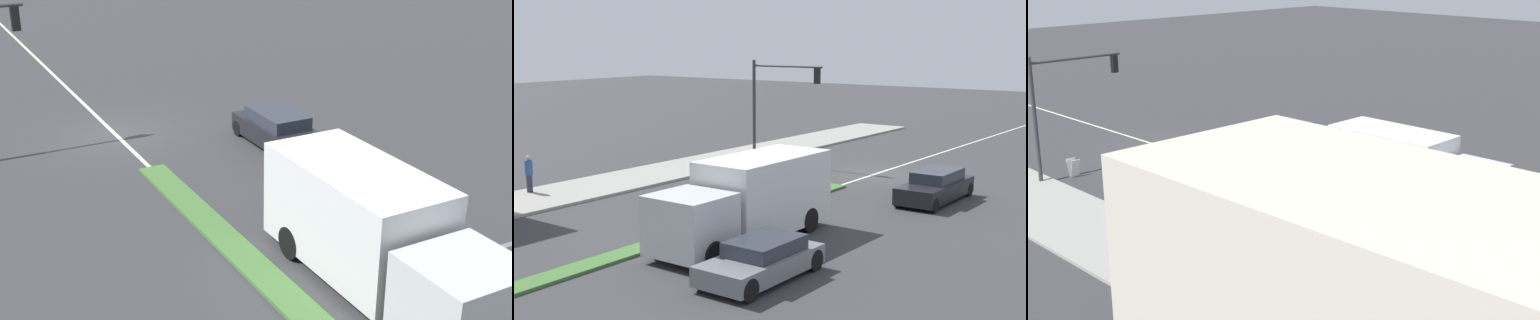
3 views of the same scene
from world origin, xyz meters
TOP-DOWN VIEW (x-y plane):
  - lane_marking_center at (0.00, 0.00)m, footprint 0.16×60.00m
  - delivery_truck at (-2.20, 13.71)m, footprint 2.44×7.50m
  - sedan_dark at (-5.00, 4.23)m, footprint 1.77×4.58m

SIDE VIEW (x-z plane):
  - lane_marking_center at x=0.00m, z-range 0.00..0.01m
  - sedan_dark at x=-5.00m, z-range -0.03..1.32m
  - delivery_truck at x=-2.20m, z-range 0.03..2.90m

